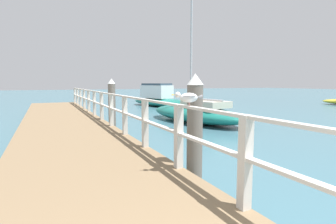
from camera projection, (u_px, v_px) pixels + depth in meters
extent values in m
cube|color=#846B4C|center=(65.00, 129.00, 9.86)|extent=(2.90, 21.17, 0.50)
cube|color=beige|center=(245.00, 163.00, 2.99)|extent=(0.12, 0.12, 1.08)
cube|color=beige|center=(179.00, 136.00, 4.46)|extent=(0.12, 0.12, 1.08)
cube|color=beige|center=(145.00, 123.00, 5.93)|extent=(0.12, 0.12, 1.08)
cube|color=beige|center=(125.00, 115.00, 7.40)|extent=(0.12, 0.12, 1.08)
cube|color=beige|center=(111.00, 110.00, 8.87)|extent=(0.12, 0.12, 1.08)
cube|color=beige|center=(102.00, 106.00, 10.34)|extent=(0.12, 0.12, 1.08)
cube|color=beige|center=(94.00, 103.00, 11.81)|extent=(0.12, 0.12, 1.08)
cube|color=beige|center=(89.00, 101.00, 13.28)|extent=(0.12, 0.12, 1.08)
cube|color=beige|center=(84.00, 99.00, 14.75)|extent=(0.12, 0.12, 1.08)
cube|color=beige|center=(81.00, 98.00, 16.22)|extent=(0.12, 0.12, 1.08)
cube|color=beige|center=(77.00, 96.00, 17.69)|extent=(0.12, 0.12, 1.08)
cube|color=beige|center=(75.00, 95.00, 19.17)|extent=(0.12, 0.12, 1.08)
cube|color=beige|center=(101.00, 92.00, 10.29)|extent=(0.10, 19.57, 0.04)
cube|color=beige|center=(102.00, 105.00, 10.34)|extent=(0.10, 19.57, 0.04)
cylinder|color=#6B6056|center=(195.00, 138.00, 4.74)|extent=(0.28, 0.28, 1.89)
cone|color=white|center=(195.00, 79.00, 4.62)|extent=(0.29, 0.29, 0.20)
cylinder|color=#6B6056|center=(112.00, 108.00, 10.43)|extent=(0.28, 0.28, 1.89)
cone|color=white|center=(111.00, 81.00, 10.31)|extent=(0.29, 0.29, 0.20)
ellipsoid|color=white|center=(189.00, 98.00, 4.09)|extent=(0.30, 0.20, 0.15)
sphere|color=white|center=(178.00, 95.00, 4.05)|extent=(0.09, 0.09, 0.09)
cone|color=gold|center=(173.00, 95.00, 4.04)|extent=(0.05, 0.04, 0.02)
cone|color=#939399|center=(199.00, 97.00, 4.12)|extent=(0.09, 0.09, 0.07)
ellipsoid|color=#939399|center=(189.00, 96.00, 4.08)|extent=(0.26, 0.23, 0.04)
cylinder|color=tan|center=(190.00, 104.00, 4.08)|extent=(0.01, 0.01, 0.05)
cylinder|color=tan|center=(189.00, 104.00, 4.12)|extent=(0.01, 0.01, 0.05)
ellipsoid|color=#197266|center=(195.00, 114.00, 13.19)|extent=(3.26, 6.54, 0.80)
cylinder|color=#B2B2B7|center=(191.00, 26.00, 12.98)|extent=(0.10, 0.10, 7.78)
cylinder|color=#B2B2B7|center=(206.00, 100.00, 12.47)|extent=(0.45, 2.17, 0.08)
cube|color=beige|center=(205.00, 104.00, 12.52)|extent=(1.61, 2.43, 0.30)
ellipsoid|color=#197266|center=(162.00, 102.00, 21.90)|extent=(4.05, 7.29, 0.66)
cube|color=white|center=(156.00, 92.00, 22.32)|extent=(2.11, 3.06, 1.06)
cube|color=#334756|center=(156.00, 84.00, 22.26)|extent=(1.94, 2.77, 0.16)
sphere|color=#E54C19|center=(196.00, 99.00, 26.97)|extent=(0.70, 0.70, 0.70)
cylinder|color=#262626|center=(196.00, 92.00, 26.89)|extent=(0.08, 0.08, 0.70)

